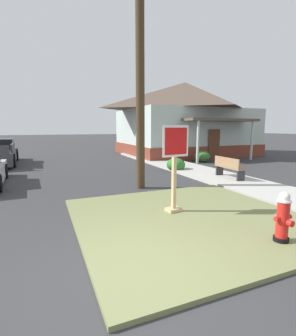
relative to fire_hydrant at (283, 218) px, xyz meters
name	(u,v)px	position (x,y,z in m)	size (l,w,h in m)	color
ground_plane	(131,278)	(-2.93, 0.10, -0.53)	(160.00, 160.00, 0.00)	#333335
grass_corner_patch	(190,218)	(-0.86, 1.80, -0.49)	(5.24, 5.12, 0.08)	olive
sidewalk_strip	(203,172)	(2.96, 6.73, -0.47)	(2.20, 19.71, 0.12)	#B2AFA8
fire_hydrant	(283,218)	(0.00, 0.00, 0.00)	(0.38, 0.34, 0.94)	black
stop_sign	(175,170)	(-1.03, 2.27, 0.61)	(0.75, 0.32, 2.15)	tan
manhole_cover	(109,215)	(-2.56, 2.84, -0.52)	(0.70, 0.70, 0.02)	black
street_bench	(229,167)	(3.01, 5.01, 0.06)	(0.45, 1.51, 0.85)	#93704C
utility_pole	(140,52)	(-0.80, 5.20, 4.15)	(1.46, 0.30, 9.04)	#42301E
corner_house	(185,118)	(6.90, 15.06, 2.43)	(10.05, 9.55, 5.77)	brown
shrub_near_porch	(202,156)	(5.31, 10.16, -0.16)	(1.01, 1.01, 0.73)	#36682A
shrub_by_curb	(176,165)	(2.12, 7.84, -0.20)	(0.93, 0.93, 0.66)	#2C7129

